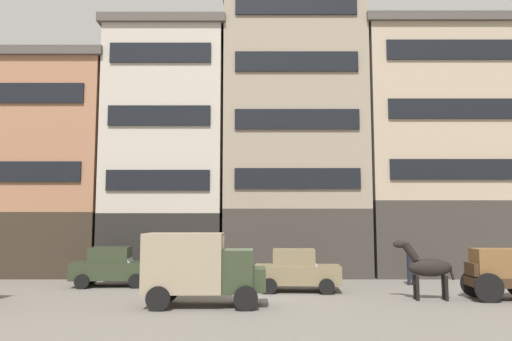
# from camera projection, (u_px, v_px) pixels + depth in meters

# --- Properties ---
(ground_plane) EXTENTS (120.00, 120.00, 0.00)m
(ground_plane) POSITION_uv_depth(u_px,v_px,m) (245.00, 301.00, 18.92)
(ground_plane) COLOR slate
(building_far_left) EXTENTS (8.97, 5.93, 12.60)m
(building_far_left) POSITION_uv_depth(u_px,v_px,m) (39.00, 165.00, 28.99)
(building_far_left) COLOR #33281E
(building_far_left) RESTS_ON ground_plane
(building_center_left) EXTENTS (7.09, 5.93, 14.47)m
(building_center_left) POSITION_uv_depth(u_px,v_px,m) (169.00, 149.00, 29.06)
(building_center_left) COLOR black
(building_center_left) RESTS_ON ground_plane
(building_center_right) EXTENTS (8.51, 5.93, 17.03)m
(building_center_right) POSITION_uv_depth(u_px,v_px,m) (294.00, 128.00, 29.17)
(building_center_right) COLOR #38332D
(building_center_right) RESTS_ON ground_plane
(building_far_right) EXTENTS (10.33, 5.93, 14.54)m
(building_far_right) POSITION_uv_depth(u_px,v_px,m) (448.00, 149.00, 29.02)
(building_far_right) COLOR #38332D
(building_far_right) RESTS_ON ground_plane
(cargo_wagon) EXTENTS (2.97, 1.63, 1.98)m
(cargo_wagon) POSITION_uv_depth(u_px,v_px,m) (504.00, 270.00, 19.10)
(cargo_wagon) COLOR #3D2819
(cargo_wagon) RESTS_ON ground_plane
(draft_horse) EXTENTS (2.35, 0.68, 2.30)m
(draft_horse) POSITION_uv_depth(u_px,v_px,m) (429.00, 267.00, 19.12)
(draft_horse) COLOR black
(draft_horse) RESTS_ON ground_plane
(delivery_truck_far) EXTENTS (4.37, 2.17, 2.62)m
(delivery_truck_far) POSITION_uv_depth(u_px,v_px,m) (202.00, 266.00, 17.82)
(delivery_truck_far) COLOR #2D3823
(delivery_truck_far) RESTS_ON ground_plane
(sedan_dark) EXTENTS (3.82, 2.10, 1.83)m
(sedan_dark) POSITION_uv_depth(u_px,v_px,m) (114.00, 267.00, 23.10)
(sedan_dark) COLOR #2D3823
(sedan_dark) RESTS_ON ground_plane
(sedan_light) EXTENTS (3.79, 2.04, 1.83)m
(sedan_light) POSITION_uv_depth(u_px,v_px,m) (298.00, 270.00, 21.39)
(sedan_light) COLOR #7A6B4C
(sedan_light) RESTS_ON ground_plane
(pedestrian_officer) EXTENTS (0.39, 0.39, 1.79)m
(pedestrian_officer) POSITION_uv_depth(u_px,v_px,m) (412.00, 264.00, 23.50)
(pedestrian_officer) COLOR black
(pedestrian_officer) RESTS_ON ground_plane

